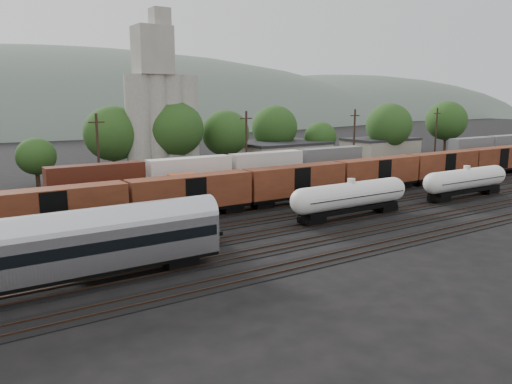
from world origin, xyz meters
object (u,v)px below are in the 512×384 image
passenger_coach (58,246)px  green_locomotive (133,232)px  tank_car_a (351,196)px  grain_silo (162,114)px  orange_locomotive (214,188)px

passenger_coach → green_locomotive: bearing=34.4°
tank_car_a → grain_silo: grain_silo is taller
passenger_coach → grain_silo: size_ratio=0.86×
passenger_coach → tank_car_a: bearing=8.4°
green_locomotive → orange_locomotive: 22.18m
passenger_coach → grain_silo: 54.10m
green_locomotive → orange_locomotive: orange_locomotive is taller
passenger_coach → grain_silo: bearing=59.2°
green_locomotive → grain_silo: grain_silo is taller
grain_silo → tank_car_a: bearing=-81.3°
green_locomotive → passenger_coach: passenger_coach is taller
green_locomotive → tank_car_a: 26.39m
green_locomotive → tank_car_a: bearing=-0.0°
green_locomotive → grain_silo: 46.52m
passenger_coach → orange_locomotive: passenger_coach is taller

